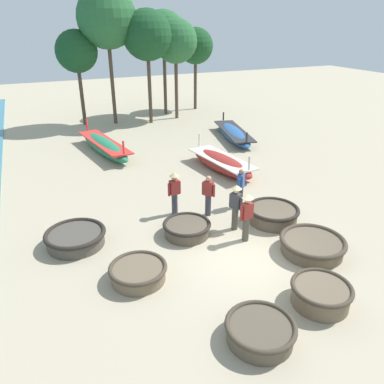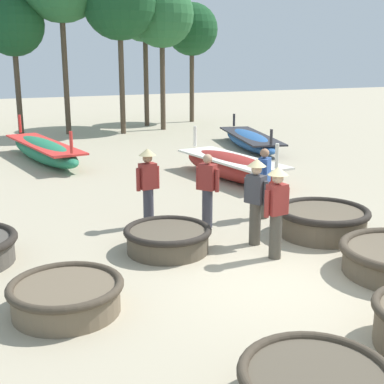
{
  "view_description": "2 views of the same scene",
  "coord_description": "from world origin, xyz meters",
  "px_view_note": "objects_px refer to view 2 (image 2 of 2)",
  "views": [
    {
      "loc": [
        -5.49,
        -8.15,
        6.64
      ],
      "look_at": [
        -0.46,
        3.16,
        0.91
      ],
      "focal_mm": 35.0,
      "sensor_mm": 36.0,
      "label": 1
    },
    {
      "loc": [
        -4.59,
        -6.81,
        3.54
      ],
      "look_at": [
        -0.14,
        3.21,
        0.71
      ],
      "focal_mm": 50.0,
      "sensor_mm": 36.0,
      "label": 2
    }
  ],
  "objects_px": {
    "tree_left_mid": "(119,3)",
    "tree_right_mid": "(13,25)",
    "long_boat_blue_hull": "(250,140)",
    "fisherman_standing_right": "(277,207)",
    "long_boat_ochre_hull": "(44,150)",
    "fisherman_with_hat": "(148,182)",
    "tree_rightmost": "(162,15)",
    "tree_center": "(192,30)",
    "fisherman_crouching": "(264,182)",
    "coracle_tilted": "(168,238)",
    "coracle_weathered": "(66,295)",
    "tree_leftmost": "(145,8)",
    "fisherman_hauling": "(207,189)",
    "coracle_beside_post": "(322,220)",
    "long_boat_red_hull": "(231,166)",
    "fisherman_standing_left": "(256,196)"
  },
  "relations": [
    {
      "from": "fisherman_crouching",
      "to": "fisherman_standing_right",
      "type": "height_order",
      "value": "fisherman_standing_right"
    },
    {
      "from": "coracle_beside_post",
      "to": "tree_leftmost",
      "type": "distance_m",
      "value": 18.59
    },
    {
      "from": "long_boat_blue_hull",
      "to": "long_boat_ochre_hull",
      "type": "distance_m",
      "value": 7.79
    },
    {
      "from": "coracle_tilted",
      "to": "fisherman_standing_right",
      "type": "bearing_deg",
      "value": -33.97
    },
    {
      "from": "tree_left_mid",
      "to": "long_boat_ochre_hull",
      "type": "bearing_deg",
      "value": -129.7
    },
    {
      "from": "long_boat_blue_hull",
      "to": "fisherman_crouching",
      "type": "distance_m",
      "value": 9.25
    },
    {
      "from": "long_boat_red_hull",
      "to": "tree_rightmost",
      "type": "distance_m",
      "value": 11.95
    },
    {
      "from": "coracle_tilted",
      "to": "tree_rightmost",
      "type": "distance_m",
      "value": 17.35
    },
    {
      "from": "long_boat_blue_hull",
      "to": "tree_rightmost",
      "type": "xyz_separation_m",
      "value": [
        -1.2,
        6.33,
        4.97
      ]
    },
    {
      "from": "long_boat_blue_hull",
      "to": "long_boat_red_hull",
      "type": "xyz_separation_m",
      "value": [
        -3.18,
        -4.39,
        0.07
      ]
    },
    {
      "from": "coracle_tilted",
      "to": "tree_rightmost",
      "type": "bearing_deg",
      "value": 69.31
    },
    {
      "from": "long_boat_ochre_hull",
      "to": "fisherman_with_hat",
      "type": "relative_size",
      "value": 3.49
    },
    {
      "from": "coracle_weathered",
      "to": "fisherman_crouching",
      "type": "height_order",
      "value": "fisherman_crouching"
    },
    {
      "from": "fisherman_standing_right",
      "to": "tree_right_mid",
      "type": "xyz_separation_m",
      "value": [
        -2.29,
        17.48,
        3.79
      ]
    },
    {
      "from": "coracle_tilted",
      "to": "long_boat_blue_hull",
      "type": "relative_size",
      "value": 0.29
    },
    {
      "from": "tree_left_mid",
      "to": "tree_right_mid",
      "type": "distance_m",
      "value": 4.67
    },
    {
      "from": "coracle_tilted",
      "to": "coracle_beside_post",
      "type": "xyz_separation_m",
      "value": [
        3.18,
        -0.41,
        0.06
      ]
    },
    {
      "from": "long_boat_blue_hull",
      "to": "fisherman_standing_right",
      "type": "bearing_deg",
      "value": -117.81
    },
    {
      "from": "coracle_tilted",
      "to": "coracle_weathered",
      "type": "xyz_separation_m",
      "value": [
        -2.19,
        -1.67,
        -0.0
      ]
    },
    {
      "from": "fisherman_hauling",
      "to": "tree_rightmost",
      "type": "bearing_deg",
      "value": 72.5
    },
    {
      "from": "tree_center",
      "to": "tree_leftmost",
      "type": "distance_m",
      "value": 3.0
    },
    {
      "from": "coracle_beside_post",
      "to": "tree_center",
      "type": "xyz_separation_m",
      "value": [
        5.23,
        18.24,
        4.46
      ]
    },
    {
      "from": "coracle_beside_post",
      "to": "tree_left_mid",
      "type": "bearing_deg",
      "value": 88.1
    },
    {
      "from": "coracle_beside_post",
      "to": "fisherman_with_hat",
      "type": "distance_m",
      "value": 3.65
    },
    {
      "from": "fisherman_with_hat",
      "to": "tree_center",
      "type": "xyz_separation_m",
      "value": [
        8.23,
        16.28,
        3.82
      ]
    },
    {
      "from": "tree_left_mid",
      "to": "coracle_weathered",
      "type": "bearing_deg",
      "value": -109.45
    },
    {
      "from": "long_boat_ochre_hull",
      "to": "fisherman_with_hat",
      "type": "bearing_deg",
      "value": -83.79
    },
    {
      "from": "long_boat_blue_hull",
      "to": "fisherman_crouching",
      "type": "height_order",
      "value": "fisherman_crouching"
    },
    {
      "from": "fisherman_hauling",
      "to": "tree_leftmost",
      "type": "relative_size",
      "value": 0.21
    },
    {
      "from": "tree_right_mid",
      "to": "coracle_tilted",
      "type": "bearing_deg",
      "value": -87.68
    },
    {
      "from": "long_boat_blue_hull",
      "to": "long_boat_red_hull",
      "type": "relative_size",
      "value": 1.23
    },
    {
      "from": "long_boat_red_hull",
      "to": "fisherman_standing_left",
      "type": "distance_m",
      "value": 5.63
    },
    {
      "from": "coracle_weathered",
      "to": "tree_rightmost",
      "type": "height_order",
      "value": "tree_rightmost"
    },
    {
      "from": "long_boat_red_hull",
      "to": "long_boat_ochre_hull",
      "type": "bearing_deg",
      "value": 133.3
    },
    {
      "from": "tree_center",
      "to": "coracle_weathered",
      "type": "bearing_deg",
      "value": -118.53
    },
    {
      "from": "coracle_tilted",
      "to": "long_boat_red_hull",
      "type": "distance_m",
      "value": 6.19
    },
    {
      "from": "coracle_tilted",
      "to": "tree_right_mid",
      "type": "xyz_separation_m",
      "value": [
        -0.66,
        16.39,
        4.5
      ]
    },
    {
      "from": "tree_leftmost",
      "to": "coracle_tilted",
      "type": "bearing_deg",
      "value": -108.09
    },
    {
      "from": "tree_left_mid",
      "to": "tree_right_mid",
      "type": "height_order",
      "value": "tree_left_mid"
    },
    {
      "from": "coracle_weathered",
      "to": "tree_leftmost",
      "type": "distance_m",
      "value": 21.15
    },
    {
      "from": "fisherman_standing_right",
      "to": "tree_rightmost",
      "type": "xyz_separation_m",
      "value": [
        4.24,
        16.63,
        4.33
      ]
    },
    {
      "from": "long_boat_blue_hull",
      "to": "tree_leftmost",
      "type": "bearing_deg",
      "value": 100.22
    },
    {
      "from": "fisherman_with_hat",
      "to": "coracle_tilted",
      "type": "bearing_deg",
      "value": -96.54
    },
    {
      "from": "tree_leftmost",
      "to": "fisherman_standing_left",
      "type": "bearing_deg",
      "value": -102.72
    },
    {
      "from": "fisherman_standing_right",
      "to": "tree_center",
      "type": "height_order",
      "value": "tree_center"
    },
    {
      "from": "tree_rightmost",
      "to": "tree_leftmost",
      "type": "height_order",
      "value": "tree_leftmost"
    },
    {
      "from": "fisherman_standing_left",
      "to": "tree_leftmost",
      "type": "distance_m",
      "value": 18.59
    },
    {
      "from": "coracle_tilted",
      "to": "coracle_weathered",
      "type": "height_order",
      "value": "same"
    },
    {
      "from": "coracle_tilted",
      "to": "tree_center",
      "type": "height_order",
      "value": "tree_center"
    },
    {
      "from": "fisherman_crouching",
      "to": "tree_right_mid",
      "type": "distance_m",
      "value": 16.16
    }
  ]
}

